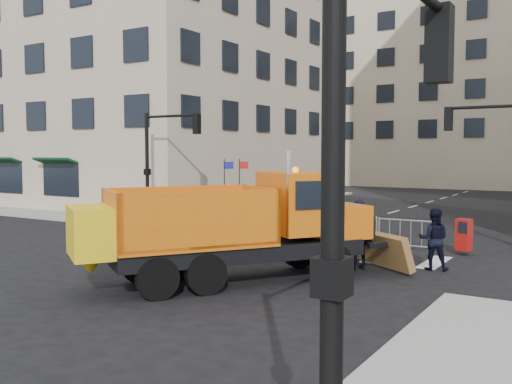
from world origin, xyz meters
The scene contains 13 objects.
ground centered at (0.00, 0.00, 0.00)m, with size 120.00×120.00×0.00m, color black.
sidewalk_back centered at (0.00, 8.50, 0.07)m, with size 64.00×5.00×0.15m, color gray.
building_left centered at (-20.00, 20.00, 13.00)m, with size 24.00×22.00×26.00m, color #C1AD93.
building_far centered at (0.00, 52.00, 12.00)m, with size 30.00×18.00×24.00m, color #B4A88A.
traffic_light_left centered at (-8.00, 7.50, 2.70)m, with size 0.18×0.18×5.40m, color black.
traffic_light_near centered at (9.00, -9.00, 2.70)m, with size 0.18×0.18×5.40m, color black.
crowd_barriers centered at (-0.75, 7.60, 0.55)m, with size 12.60×0.60×1.10m, color #9EA0A5, non-canonical shape.
plow_truck centered at (2.09, -0.30, 1.59)m, with size 7.23×8.99×3.58m.
cop_a centered at (3.73, 4.94, 0.99)m, with size 0.72×0.47×1.98m, color black.
cop_b centered at (6.36, 4.32, 0.93)m, with size 0.90×0.70×1.86m, color black.
cop_c centered at (4.45, 3.18, 0.93)m, with size 1.09×0.45×1.86m, color black.
worker centered at (-6.36, 6.80, 1.08)m, with size 1.20×0.69×1.86m, color yellow.
newspaper_box centered at (6.60, 7.41, 0.70)m, with size 0.45×0.40×1.10m, color #970F0B.
Camera 1 is at (10.74, -12.90, 3.54)m, focal length 40.00 mm.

